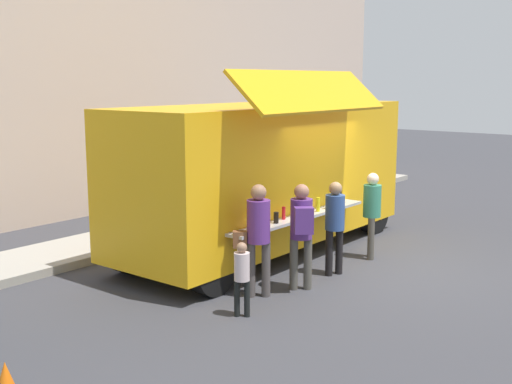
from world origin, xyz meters
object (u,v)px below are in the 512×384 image
Objects in this scene: food_truck_main at (267,172)px; customer_front_ordering at (335,220)px; child_near_queue at (242,272)px; customer_rear_waiting at (257,231)px; customer_mid_with_backpack at (302,226)px; customer_extra_browsing at (372,208)px; trash_bin at (285,190)px.

customer_front_ordering is (-0.53, -1.85, -0.59)m from food_truck_main.
customer_rear_waiting is at bearing -8.34° from child_near_queue.
customer_front_ordering is 1.71m from customer_rear_waiting.
child_near_queue is (-3.00, -1.89, -0.90)m from food_truck_main.
customer_front_ordering is 0.92× the size of customer_rear_waiting.
customer_rear_waiting is 1.63× the size of child_near_queue.
customer_mid_with_backpack reaches higher than customer_front_ordering.
customer_front_ordering is at bearing 62.07° from customer_extra_browsing.
food_truck_main is at bearing -148.45° from trash_bin.
child_near_queue is (-2.47, -0.04, -0.32)m from customer_front_ordering.
customer_mid_with_backpack is 0.97× the size of customer_rear_waiting.
customer_extra_browsing is at bearing -125.86° from trash_bin.
customer_mid_with_backpack reaches higher than trash_bin.
customer_mid_with_backpack is at bearing 112.66° from customer_front_ordering.
customer_mid_with_backpack is at bearing -141.74° from trash_bin.
customer_front_ordering is (-4.31, -4.17, 0.53)m from trash_bin.
customer_front_ordering reaches higher than trash_bin.
customer_extra_browsing reaches higher than child_near_queue.
customer_front_ordering is at bearing -135.92° from trash_bin.
customer_extra_browsing is (2.32, 0.04, -0.08)m from customer_mid_with_backpack.
customer_rear_waiting reaches higher than customer_extra_browsing.
trash_bin is 0.49× the size of customer_rear_waiting.
trash_bin is 0.53× the size of customer_extra_browsing.
customer_extra_browsing is (1.30, 0.01, 0.00)m from customer_front_ordering.
trash_bin is at bearing -24.82° from customer_front_ordering.
customer_rear_waiting is at bearing -145.78° from food_truck_main.
customer_front_ordering is at bearing -41.23° from customer_mid_with_backpack.
customer_rear_waiting reaches higher than child_near_queue.
trash_bin is 7.98m from child_near_queue.
food_truck_main is at bearing -5.65° from customer_extra_browsing.
customer_mid_with_backpack is at bearing -32.19° from child_near_queue.
customer_extra_browsing reaches higher than trash_bin.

